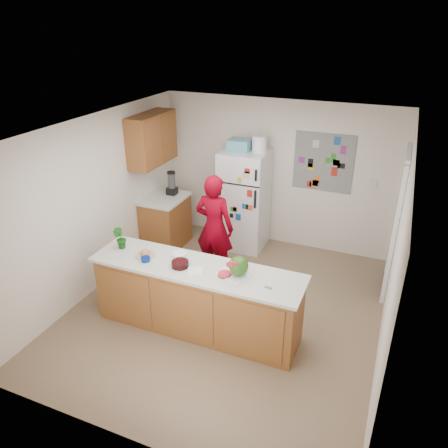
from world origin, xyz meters
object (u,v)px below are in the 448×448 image
at_px(refrigerator, 244,200).
at_px(person, 214,227).
at_px(cherry_bowl, 180,264).
at_px(watermelon, 239,266).

bearing_deg(refrigerator, person, -93.06).
bearing_deg(person, cherry_bowl, 97.21).
bearing_deg(person, watermelon, 126.23).
bearing_deg(watermelon, person, 124.61).
height_order(refrigerator, person, refrigerator).
bearing_deg(cherry_bowl, refrigerator, 91.64).
distance_m(person, watermelon, 1.52).
xyz_separation_m(watermelon, cherry_bowl, (-0.72, -0.09, -0.09)).
bearing_deg(refrigerator, watermelon, -71.38).
height_order(refrigerator, watermelon, refrigerator).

